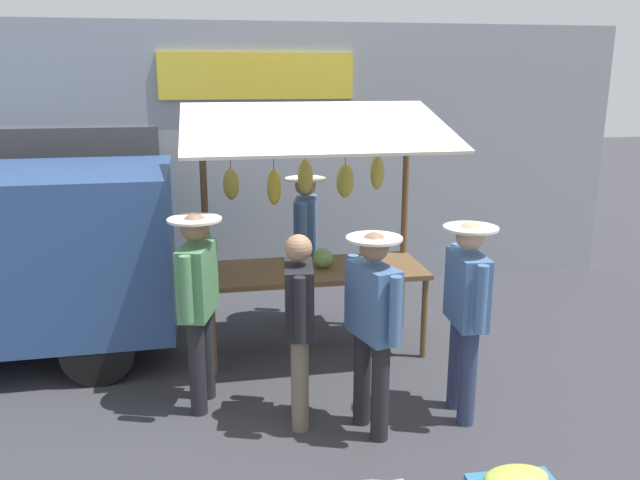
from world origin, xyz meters
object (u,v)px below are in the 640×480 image
object	(u,v)px
shopper_with_ponytail	(299,317)
shopper_in_striped_shirt	(466,304)
shopper_with_shopping_bag	(372,317)
vendor_with_sunhat	(306,236)
shopper_in_grey_tee	(198,295)
market_stall	(315,203)

from	to	relation	value
shopper_with_ponytail	shopper_in_striped_shirt	bearing A→B (deg)	-89.27
shopper_with_ponytail	shopper_in_striped_shirt	xyz separation A→B (m)	(-1.33, 0.15, 0.07)
shopper_with_ponytail	shopper_with_shopping_bag	distance (m)	0.59
vendor_with_sunhat	shopper_with_ponytail	world-z (taller)	vendor_with_sunhat
vendor_with_sunhat	shopper_with_shopping_bag	distance (m)	2.37
vendor_with_sunhat	shopper_in_grey_tee	distance (m)	2.07
shopper_in_striped_shirt	shopper_with_shopping_bag	distance (m)	0.81
shopper_with_ponytail	shopper_in_striped_shirt	size ratio (longest dim) A/B	0.95
shopper_in_striped_shirt	shopper_in_grey_tee	distance (m)	2.19
shopper_in_grey_tee	shopper_with_shopping_bag	size ratio (longest dim) A/B	1.03
vendor_with_sunhat	shopper_with_ponytail	size ratio (longest dim) A/B	1.08
shopper_in_striped_shirt	shopper_with_shopping_bag	bearing A→B (deg)	100.86
vendor_with_sunhat	shopper_in_grey_tee	world-z (taller)	vendor_with_sunhat
shopper_in_grey_tee	shopper_with_shopping_bag	bearing A→B (deg)	-101.31
market_stall	vendor_with_sunhat	world-z (taller)	market_stall
shopper_in_striped_shirt	shopper_in_grey_tee	bearing A→B (deg)	79.07
shopper_with_shopping_bag	shopper_with_ponytail	bearing A→B (deg)	48.10
shopper_in_grey_tee	shopper_with_ponytail	bearing A→B (deg)	-102.21
vendor_with_sunhat	shopper_with_shopping_bag	size ratio (longest dim) A/B	1.05
vendor_with_sunhat	shopper_in_grey_tee	bearing A→B (deg)	-20.75
shopper_with_ponytail	shopper_in_striped_shirt	world-z (taller)	shopper_in_striped_shirt
shopper_with_shopping_bag	shopper_in_striped_shirt	bearing A→B (deg)	-99.64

